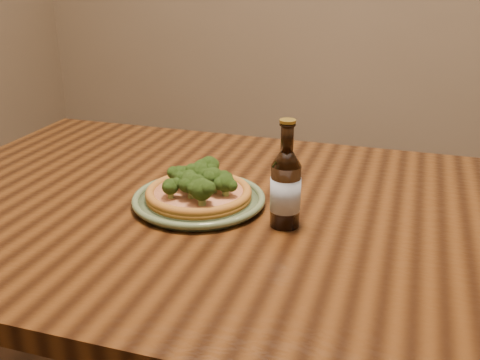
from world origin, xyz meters
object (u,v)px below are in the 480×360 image
(plate, at_px, (199,199))
(table, at_px, (290,257))
(beer_bottle, at_px, (286,188))
(pizza, at_px, (199,190))

(plate, bearing_deg, table, 3.26)
(table, height_order, plate, plate)
(table, bearing_deg, plate, -176.74)
(table, xyz_separation_m, beer_bottle, (-0.00, -0.05, 0.17))
(plate, relative_size, beer_bottle, 1.32)
(plate, relative_size, pizza, 1.26)
(pizza, bearing_deg, beer_bottle, -11.69)
(table, height_order, beer_bottle, beer_bottle)
(pizza, bearing_deg, plate, 148.01)
(pizza, height_order, beer_bottle, beer_bottle)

